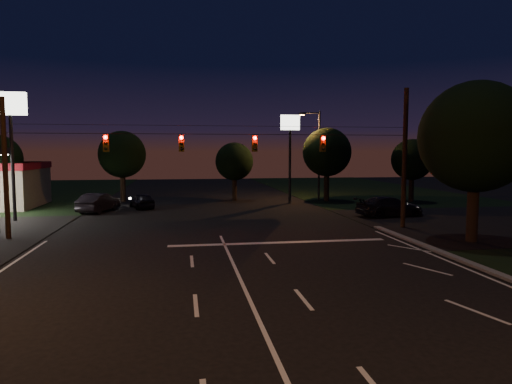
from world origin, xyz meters
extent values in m
plane|color=black|center=(0.00, 0.00, 0.00)|extent=(140.00, 140.00, 0.00)
cube|color=black|center=(20.00, 16.00, 0.00)|extent=(20.00, 16.00, 0.02)
cube|color=silver|center=(3.00, 11.50, 0.01)|extent=(12.00, 0.50, 0.01)
cylinder|color=black|center=(12.00, 15.00, 0.00)|extent=(0.30, 0.30, 9.00)
cylinder|color=black|center=(-12.00, 15.00, 0.00)|extent=(0.28, 0.28, 8.00)
cylinder|color=black|center=(0.00, 15.00, 6.00)|extent=(24.00, 0.03, 0.03)
cylinder|color=black|center=(0.00, 15.00, 6.50)|extent=(24.00, 0.02, 0.02)
cube|color=#3F3307|center=(-6.50, 15.00, 5.45)|extent=(0.32, 0.26, 1.00)
sphere|color=#FF0705|center=(-6.50, 14.84, 5.78)|extent=(0.22, 0.22, 0.22)
sphere|color=black|center=(-6.50, 14.84, 5.45)|extent=(0.20, 0.20, 0.20)
sphere|color=black|center=(-6.50, 14.84, 5.12)|extent=(0.20, 0.20, 0.20)
cube|color=#3F3307|center=(-2.20, 15.00, 5.45)|extent=(0.32, 0.26, 1.00)
sphere|color=#FF0705|center=(-2.20, 14.84, 5.78)|extent=(0.22, 0.22, 0.22)
sphere|color=black|center=(-2.20, 14.84, 5.45)|extent=(0.20, 0.20, 0.20)
sphere|color=black|center=(-2.20, 14.84, 5.12)|extent=(0.20, 0.20, 0.20)
cube|color=#3F3307|center=(2.20, 15.00, 5.45)|extent=(0.32, 0.26, 1.00)
sphere|color=#FF0705|center=(2.20, 14.84, 5.78)|extent=(0.22, 0.22, 0.22)
sphere|color=black|center=(2.20, 14.84, 5.45)|extent=(0.20, 0.20, 0.20)
sphere|color=black|center=(2.20, 14.84, 5.12)|extent=(0.20, 0.20, 0.20)
cube|color=#3F3307|center=(6.50, 15.00, 5.45)|extent=(0.32, 0.26, 1.00)
sphere|color=#FF0705|center=(6.50, 14.84, 5.78)|extent=(0.22, 0.22, 0.22)
sphere|color=black|center=(6.50, 14.84, 5.45)|extent=(0.20, 0.20, 0.20)
sphere|color=black|center=(6.50, 14.84, 5.12)|extent=(0.20, 0.20, 0.20)
cylinder|color=black|center=(-14.00, 22.00, 3.75)|extent=(0.24, 0.24, 7.50)
cube|color=white|center=(-14.00, 22.00, 8.30)|extent=(2.20, 0.30, 1.60)
cylinder|color=black|center=(8.00, 30.00, 3.50)|extent=(0.24, 0.24, 7.00)
cube|color=white|center=(8.00, 30.00, 7.70)|extent=(1.80, 0.30, 1.40)
cylinder|color=black|center=(11.50, 32.00, 4.50)|extent=(0.20, 0.20, 9.00)
cylinder|color=black|center=(10.60, 32.00, 8.80)|extent=(1.80, 0.12, 0.12)
cube|color=black|center=(9.70, 32.00, 8.70)|extent=(0.60, 0.35, 0.22)
cube|color=orange|center=(9.70, 32.00, 8.58)|extent=(0.45, 0.25, 0.04)
cylinder|color=black|center=(13.50, 10.00, 2.00)|extent=(0.60, 0.60, 4.00)
sphere|color=black|center=(13.50, 10.00, 5.76)|extent=(6.00, 6.00, 6.00)
sphere|color=black|center=(14.10, 10.45, 5.58)|extent=(4.50, 4.50, 4.50)
sphere|color=black|center=(12.90, 10.30, 5.62)|extent=(4.20, 4.20, 4.20)
sphere|color=black|center=(-17.58, 30.32, 4.19)|extent=(3.15, 3.15, 3.15)
cylinder|color=black|center=(-8.00, 34.00, 1.62)|extent=(0.52, 0.52, 3.25)
sphere|color=black|center=(-8.00, 34.00, 4.68)|extent=(4.60, 4.60, 4.60)
sphere|color=black|center=(-7.54, 34.34, 4.54)|extent=(3.45, 3.45, 3.45)
sphere|color=black|center=(-8.46, 34.23, 4.58)|extent=(3.22, 3.22, 3.22)
cylinder|color=black|center=(3.00, 33.00, 1.38)|extent=(0.47, 0.47, 2.75)
sphere|color=black|center=(3.00, 33.00, 3.96)|extent=(3.80, 3.80, 3.80)
sphere|color=black|center=(3.38, 33.28, 3.85)|extent=(2.85, 2.85, 2.85)
sphere|color=black|center=(2.62, 33.19, 3.87)|extent=(2.66, 2.66, 2.66)
cylinder|color=black|center=(12.00, 31.00, 1.70)|extent=(0.53, 0.53, 3.40)
sphere|color=black|center=(12.00, 31.00, 4.90)|extent=(4.80, 4.80, 4.80)
sphere|color=black|center=(12.48, 31.36, 4.75)|extent=(3.60, 3.60, 3.60)
sphere|color=black|center=(11.52, 31.24, 4.79)|extent=(3.36, 3.36, 3.36)
cylinder|color=black|center=(20.00, 29.00, 1.45)|extent=(0.48, 0.48, 2.90)
sphere|color=black|center=(20.00, 29.00, 4.18)|extent=(4.00, 4.00, 4.00)
sphere|color=black|center=(20.40, 29.30, 4.06)|extent=(3.00, 3.00, 3.00)
sphere|color=black|center=(19.60, 29.20, 4.09)|extent=(2.80, 2.80, 2.80)
imported|color=black|center=(-5.70, 28.30, 0.65)|extent=(2.69, 4.14, 1.31)
imported|color=black|center=(-9.00, 26.29, 0.78)|extent=(2.97, 4.98, 1.55)
imported|color=black|center=(13.41, 19.89, 0.76)|extent=(5.50, 2.84, 1.53)
camera|label=1|loc=(-2.17, -12.53, 4.98)|focal=32.00mm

